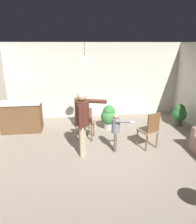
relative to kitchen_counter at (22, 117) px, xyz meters
The scene contains 11 objects.
ground 3.20m from the kitchen_counter, 39.32° to the right, with size 7.68×7.68×0.00m, color gray.
wall_back 2.86m from the kitchen_counter, 25.96° to the left, with size 6.40×0.10×2.70m, color silver.
kitchen_counter is the anchor object (origin of this frame).
person_adult 2.60m from the kitchen_counter, 43.71° to the right, with size 0.84×0.46×1.63m.
person_child 3.14m from the kitchen_counter, 31.58° to the right, with size 0.52×0.37×1.03m.
dining_chair_by_counter 2.15m from the kitchen_counter, 24.05° to the right, with size 0.52×0.52×1.00m.
dining_chair_near_wall 3.91m from the kitchen_counter, 23.91° to the right, with size 0.54×0.54×1.00m.
dining_chair_centre_back 1.88m from the kitchen_counter, ahead, with size 0.51×0.51×1.00m.
potted_plant_corner 2.74m from the kitchen_counter, ahead, with size 0.52×0.52×0.79m.
potted_plant_by_wall 5.14m from the kitchen_counter, ahead, with size 0.49×0.49×0.75m.
ceiling_light_pendant 2.71m from the kitchen_counter, 16.04° to the right, with size 0.32×0.32×0.55m.
Camera 1 is at (-0.81, -4.26, 2.65)m, focal length 32.73 mm.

